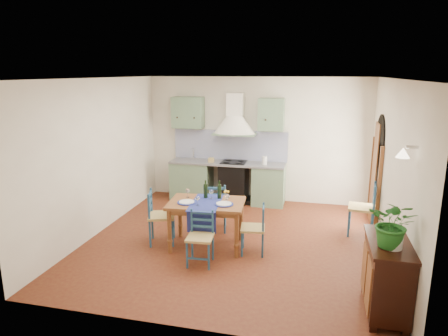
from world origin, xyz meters
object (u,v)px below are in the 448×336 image
(chair_near, at_px, (200,237))
(potted_plant, at_px, (394,224))
(sideboard, at_px, (386,274))
(dining_table, at_px, (207,207))

(chair_near, bearing_deg, potted_plant, -18.92)
(chair_near, height_order, potted_plant, potted_plant)
(chair_near, relative_size, sideboard, 0.80)
(dining_table, bearing_deg, potted_plant, -29.62)
(dining_table, distance_m, chair_near, 0.68)
(dining_table, height_order, potted_plant, potted_plant)
(chair_near, bearing_deg, sideboard, -15.39)
(sideboard, bearing_deg, potted_plant, -93.78)
(chair_near, relative_size, potted_plant, 1.44)
(potted_plant, bearing_deg, chair_near, 161.08)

